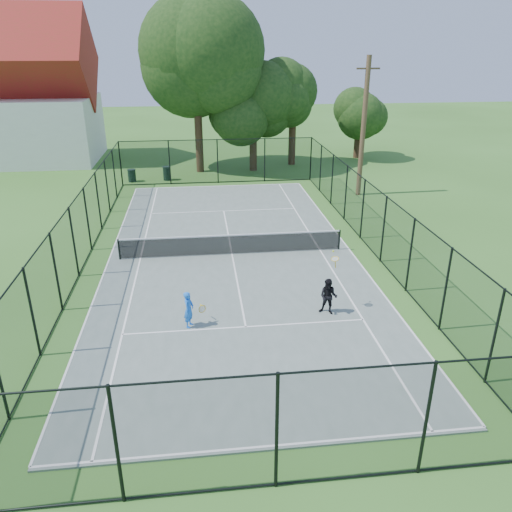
{
  "coord_description": "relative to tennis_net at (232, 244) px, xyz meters",
  "views": [
    {
      "loc": [
        -1.37,
        -20.95,
        8.92
      ],
      "look_at": [
        0.75,
        -3.0,
        1.2
      ],
      "focal_mm": 35.0,
      "sensor_mm": 36.0,
      "label": 1
    }
  ],
  "objects": [
    {
      "name": "tree_near_right",
      "position": [
        6.11,
        18.09,
        4.03
      ],
      "size": [
        5.26,
        5.26,
        7.26
      ],
      "color": "#332114",
      "rests_on": "ground"
    },
    {
      "name": "ground",
      "position": [
        0.0,
        0.0,
        -0.58
      ],
      "size": [
        120.0,
        120.0,
        0.0
      ],
      "primitive_type": "plane",
      "color": "#346322"
    },
    {
      "name": "fence",
      "position": [
        0.0,
        0.0,
        0.92
      ],
      "size": [
        13.1,
        26.1,
        3.0
      ],
      "color": "black",
      "rests_on": "ground"
    },
    {
      "name": "utility_pole",
      "position": [
        8.76,
        9.0,
        3.65
      ],
      "size": [
        1.4,
        0.3,
        8.33
      ],
      "color": "#4C3823",
      "rests_on": "ground"
    },
    {
      "name": "tree_near_mid",
      "position": [
        2.84,
        16.4,
        4.0
      ],
      "size": [
        5.69,
        5.69,
        7.44
      ],
      "color": "#332114",
      "rests_on": "ground"
    },
    {
      "name": "tree_near_left",
      "position": [
        -1.18,
        16.48,
        5.86
      ],
      "size": [
        8.02,
        8.02,
        10.46
      ],
      "color": "#332114",
      "rests_on": "ground"
    },
    {
      "name": "trash_bin_left",
      "position": [
        -5.96,
        14.0,
        -0.14
      ],
      "size": [
        0.58,
        0.58,
        0.86
      ],
      "color": "black",
      "rests_on": "ground"
    },
    {
      "name": "player_black",
      "position": [
        2.99,
        -5.8,
        0.15
      ],
      "size": [
        0.8,
        0.98,
        2.18
      ],
      "color": "black",
      "rests_on": "tennis_court"
    },
    {
      "name": "tennis_net",
      "position": [
        0.0,
        0.0,
        0.0
      ],
      "size": [
        10.08,
        0.08,
        0.95
      ],
      "color": "black",
      "rests_on": "tennis_court"
    },
    {
      "name": "player_blue",
      "position": [
        -1.89,
        -6.11,
        0.12
      ],
      "size": [
        0.81,
        0.54,
        1.29
      ],
      "color": "blue",
      "rests_on": "tennis_court"
    },
    {
      "name": "trash_bin_right",
      "position": [
        -3.55,
        14.17,
        -0.09
      ],
      "size": [
        0.58,
        0.58,
        0.97
      ],
      "color": "black",
      "rests_on": "ground"
    },
    {
      "name": "tennis_court",
      "position": [
        0.0,
        0.0,
        -0.55
      ],
      "size": [
        11.0,
        24.0,
        0.06
      ],
      "primitive_type": "cube",
      "color": "slate",
      "rests_on": "ground"
    },
    {
      "name": "tree_far_right",
      "position": [
        12.04,
        19.93,
        2.52
      ],
      "size": [
        3.8,
        3.8,
        5.03
      ],
      "color": "#332114",
      "rests_on": "ground"
    }
  ]
}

